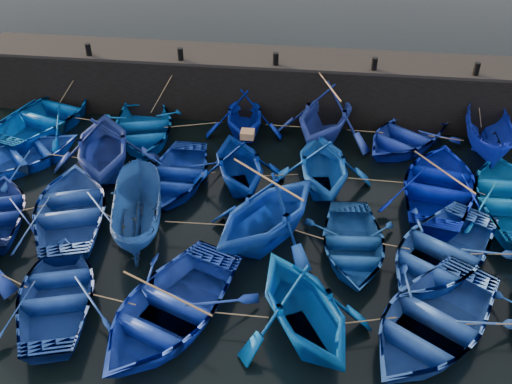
# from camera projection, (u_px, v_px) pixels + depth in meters

# --- Properties ---
(ground) EXTENTS (120.00, 120.00, 0.00)m
(ground) POSITION_uv_depth(u_px,v_px,m) (243.00, 272.00, 17.31)
(ground) COLOR black
(ground) RESTS_ON ground
(quay_wall) EXTENTS (26.00, 2.50, 2.50)m
(quay_wall) POSITION_uv_depth(u_px,v_px,m) (277.00, 86.00, 25.04)
(quay_wall) COLOR black
(quay_wall) RESTS_ON ground
(quay_top) EXTENTS (26.00, 2.50, 0.12)m
(quay_top) POSITION_uv_depth(u_px,v_px,m) (278.00, 58.00, 24.27)
(quay_top) COLOR black
(quay_top) RESTS_ON quay_wall
(bollard_0) EXTENTS (0.24, 0.24, 0.50)m
(bollard_0) POSITION_uv_depth(u_px,v_px,m) (88.00, 50.00, 24.19)
(bollard_0) COLOR black
(bollard_0) RESTS_ON quay_top
(bollard_1) EXTENTS (0.24, 0.24, 0.50)m
(bollard_1) POSITION_uv_depth(u_px,v_px,m) (180.00, 54.00, 23.78)
(bollard_1) COLOR black
(bollard_1) RESTS_ON quay_top
(bollard_2) EXTENTS (0.24, 0.24, 0.50)m
(bollard_2) POSITION_uv_depth(u_px,v_px,m) (276.00, 59.00, 23.37)
(bollard_2) COLOR black
(bollard_2) RESTS_ON quay_top
(bollard_3) EXTENTS (0.24, 0.24, 0.50)m
(bollard_3) POSITION_uv_depth(u_px,v_px,m) (374.00, 64.00, 22.96)
(bollard_3) COLOR black
(bollard_3) RESTS_ON quay_top
(bollard_4) EXTENTS (0.24, 0.24, 0.50)m
(bollard_4) POSITION_uv_depth(u_px,v_px,m) (477.00, 69.00, 22.55)
(bollard_4) COLOR black
(bollard_4) RESTS_ON quay_top
(boat_0) EXTENTS (5.49, 6.52, 1.16)m
(boat_0) POSITION_uv_depth(u_px,v_px,m) (48.00, 115.00, 24.26)
(boat_0) COLOR #004396
(boat_0) RESTS_ON ground
(boat_1) EXTENTS (4.87, 5.84, 1.04)m
(boat_1) POSITION_uv_depth(u_px,v_px,m) (143.00, 127.00, 23.54)
(boat_1) COLOR #074FAA
(boat_1) RESTS_ON ground
(boat_2) EXTENTS (3.69, 4.14, 1.97)m
(boat_2) POSITION_uv_depth(u_px,v_px,m) (244.00, 114.00, 23.46)
(boat_2) COLOR #031A9A
(boat_2) RESTS_ON ground
(boat_3) EXTENTS (5.23, 5.67, 2.48)m
(boat_3) POSITION_uv_depth(u_px,v_px,m) (326.00, 113.00, 22.97)
(boat_3) COLOR navy
(boat_3) RESTS_ON ground
(boat_4) EXTENTS (5.58, 5.82, 0.98)m
(boat_4) POSITION_uv_depth(u_px,v_px,m) (406.00, 135.00, 23.02)
(boat_4) COLOR #172DA0
(boat_4) RESTS_ON ground
(boat_5) EXTENTS (1.99, 4.63, 1.75)m
(boat_5) POSITION_uv_depth(u_px,v_px,m) (489.00, 135.00, 22.29)
(boat_5) COLOR #1226B1
(boat_5) RESTS_ON ground
(boat_6) EXTENTS (5.22, 5.25, 0.90)m
(boat_6) POSITION_uv_depth(u_px,v_px,m) (26.00, 155.00, 21.90)
(boat_6) COLOR blue
(boat_6) RESTS_ON ground
(boat_7) EXTENTS (5.24, 5.67, 2.46)m
(boat_7) POSITION_uv_depth(u_px,v_px,m) (103.00, 144.00, 21.02)
(boat_7) COLOR navy
(boat_7) RESTS_ON ground
(boat_8) EXTENTS (3.16, 4.38, 0.90)m
(boat_8) POSITION_uv_depth(u_px,v_px,m) (177.00, 174.00, 20.82)
(boat_8) COLOR navy
(boat_8) RESTS_ON ground
(boat_9) EXTENTS (4.60, 4.93, 2.10)m
(boat_9) POSITION_uv_depth(u_px,v_px,m) (239.00, 162.00, 20.35)
(boat_9) COLOR navy
(boat_9) RESTS_ON ground
(boat_10) EXTENTS (4.24, 4.73, 2.23)m
(boat_10) POSITION_uv_depth(u_px,v_px,m) (324.00, 163.00, 20.20)
(boat_10) COLOR blue
(boat_10) RESTS_ON ground
(boat_11) EXTENTS (4.81, 5.99, 1.11)m
(boat_11) POSITION_uv_depth(u_px,v_px,m) (441.00, 185.00, 20.06)
(boat_11) COLOR #00129F
(boat_11) RESTS_ON ground
(boat_12) EXTENTS (3.75, 5.23, 1.08)m
(boat_12) POSITION_uv_depth(u_px,v_px,m) (512.00, 197.00, 19.50)
(boat_12) COLOR blue
(boat_12) RESTS_ON ground
(boat_14) EXTENTS (5.03, 5.96, 1.06)m
(boat_14) POSITION_uv_depth(u_px,v_px,m) (72.00, 208.00, 19.03)
(boat_14) COLOR #214695
(boat_14) RESTS_ON ground
(boat_15) EXTENTS (2.47, 4.44, 1.62)m
(boat_15) POSITION_uv_depth(u_px,v_px,m) (137.00, 213.00, 18.35)
(boat_15) COLOR navy
(boat_15) RESTS_ON ground
(boat_16) EXTENTS (5.82, 6.00, 2.41)m
(boat_16) POSITION_uv_depth(u_px,v_px,m) (267.00, 212.00, 17.76)
(boat_16) COLOR #0F40B9
(boat_16) RESTS_ON ground
(boat_17) EXTENTS (3.25, 4.36, 0.87)m
(boat_17) POSITION_uv_depth(u_px,v_px,m) (353.00, 244.00, 17.67)
(boat_17) COLOR navy
(boat_17) RESTS_ON ground
(boat_18) EXTENTS (5.91, 6.33, 1.07)m
(boat_18) POSITION_uv_depth(u_px,v_px,m) (440.00, 252.00, 17.24)
(boat_18) COLOR #2350AD
(boat_18) RESTS_ON ground
(boat_21) EXTENTS (4.40, 5.27, 0.94)m
(boat_21) POSITION_uv_depth(u_px,v_px,m) (58.00, 292.00, 15.95)
(boat_21) COLOR navy
(boat_21) RESTS_ON ground
(boat_22) EXTENTS (5.48, 6.31, 1.10)m
(boat_22) POSITION_uv_depth(u_px,v_px,m) (168.00, 308.00, 15.37)
(boat_22) COLOR #1736AE
(boat_22) RESTS_ON ground
(boat_23) EXTENTS (5.35, 5.58, 2.27)m
(boat_23) POSITION_uv_depth(u_px,v_px,m) (304.00, 305.00, 14.67)
(boat_23) COLOR #014CA5
(boat_23) RESTS_ON ground
(boat_24) EXTENTS (6.00, 6.40, 1.08)m
(boat_24) POSITION_uv_depth(u_px,v_px,m) (431.00, 321.00, 15.02)
(boat_24) COLOR #244C98
(boat_24) RESTS_ON ground
(wooden_crate) EXTENTS (0.46, 0.45, 0.25)m
(wooden_crate) POSITION_uv_depth(u_px,v_px,m) (247.00, 134.00, 19.63)
(wooden_crate) COLOR #946740
(wooden_crate) RESTS_ON boat_9
(mooring_ropes) EXTENTS (18.18, 11.76, 2.10)m
(mooring_ropes) POSITION_uv_depth(u_px,v_px,m) (263.00, 158.00, 20.93)
(mooring_ropes) COLOR tan
(mooring_ropes) RESTS_ON ground
(loose_oars) EXTENTS (10.34, 12.50, 1.44)m
(loose_oars) POSITION_uv_depth(u_px,v_px,m) (312.00, 172.00, 18.50)
(loose_oars) COLOR #99724C
(loose_oars) RESTS_ON ground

